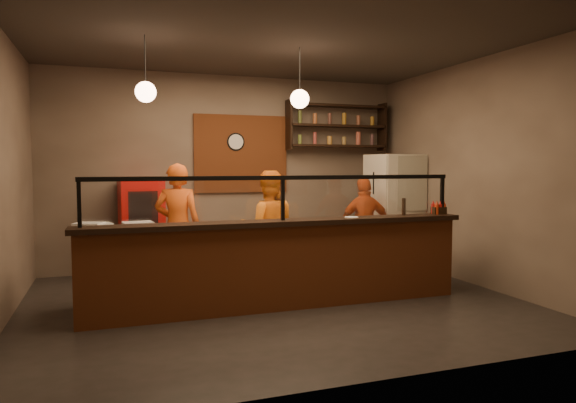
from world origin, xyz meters
name	(u,v)px	position (x,y,z in m)	size (l,w,h in m)	color
floor	(275,302)	(0.00, 0.00, 0.00)	(6.00, 6.00, 0.00)	black
ceiling	(275,41)	(0.00, 0.00, 3.20)	(6.00, 6.00, 0.00)	#37302A
wall_back	(229,172)	(0.00, 2.50, 1.60)	(6.00, 6.00, 0.00)	#796759
wall_right	(476,173)	(3.00, 0.00, 1.60)	(5.00, 5.00, 0.00)	#796759
wall_front	(375,179)	(0.00, -2.50, 1.60)	(6.00, 6.00, 0.00)	#796759
brick_patch	(241,154)	(0.20, 2.47, 1.90)	(1.60, 0.04, 1.30)	#984821
service_counter	(283,267)	(0.00, -0.30, 0.50)	(4.60, 0.25, 1.00)	#984821
counter_ledge	(283,223)	(0.00, -0.30, 1.03)	(4.70, 0.37, 0.06)	black
worktop_cabinet	(270,266)	(0.00, 0.20, 0.42)	(4.60, 0.75, 0.85)	gray
worktop	(270,231)	(0.00, 0.20, 0.88)	(4.60, 0.75, 0.05)	white
sneeze_guard	(283,194)	(0.00, -0.30, 1.37)	(4.50, 0.05, 0.52)	white
wall_shelving	(337,126)	(1.90, 2.32, 2.40)	(1.84, 0.28, 0.85)	black
wall_clock	(236,142)	(0.10, 2.46, 2.10)	(0.30, 0.30, 0.04)	black
pendant_left	(146,92)	(-1.50, 0.20, 2.55)	(0.24, 0.24, 0.77)	black
pendant_right	(300,99)	(0.40, 0.20, 2.55)	(0.24, 0.24, 0.77)	black
cook_left	(178,226)	(-1.04, 1.12, 0.87)	(0.63, 0.41, 1.73)	#D64E14
cook_mid	(268,229)	(0.17, 0.85, 0.82)	(0.79, 0.62, 1.63)	orange
cook_right	(365,226)	(1.87, 1.18, 0.76)	(0.89, 0.37, 1.51)	#C34212
fridge	(394,211)	(2.60, 1.52, 0.94)	(0.79, 0.73, 1.89)	beige
red_cooler	(142,228)	(-1.46, 2.15, 0.74)	(0.64, 0.58, 1.49)	#BB0F0C
pizza_dough	(346,225)	(1.08, 0.21, 0.91)	(0.47, 0.47, 0.01)	#F1E4CC
prep_tub_a	(99,229)	(-2.05, 0.27, 0.97)	(0.28, 0.22, 0.14)	white
prep_tub_b	(89,229)	(-2.15, 0.26, 0.98)	(0.30, 0.24, 0.15)	white
prep_tub_c	(138,229)	(-1.62, 0.04, 0.98)	(0.32, 0.26, 0.16)	white
rolling_pin	(200,229)	(-0.89, 0.21, 0.93)	(0.06, 0.06, 0.32)	yellow
condiment_caddy	(439,210)	(2.20, -0.26, 1.11)	(0.17, 0.13, 0.10)	black
pepper_mill	(404,207)	(1.68, -0.24, 1.17)	(0.05, 0.05, 0.22)	black
small_plate	(352,217)	(0.89, -0.32, 1.07)	(0.17, 0.17, 0.01)	white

